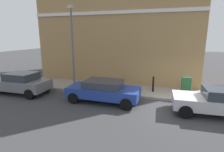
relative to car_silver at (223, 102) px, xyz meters
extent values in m
plane|color=#38383A|center=(0.63, 2.25, -0.71)|extent=(80.00, 80.00, 0.00)
cube|color=gray|center=(2.55, 8.25, -0.63)|extent=(2.56, 30.00, 0.15)
cube|color=#9E7A4C|center=(7.69, 6.73, 4.09)|extent=(7.72, 12.95, 9.61)
cube|color=silver|center=(3.79, 6.73, 4.78)|extent=(0.12, 12.95, 0.24)
cube|color=#B7B7BC|center=(0.00, 0.06, -0.10)|extent=(1.80, 4.51, 0.57)
cylinder|color=black|center=(-0.84, 1.71, -0.39)|extent=(0.24, 0.65, 0.64)
cylinder|color=black|center=(0.73, 1.76, -0.39)|extent=(0.24, 0.65, 0.64)
cube|color=navy|center=(0.15, 6.12, -0.11)|extent=(1.79, 4.21, 0.57)
cube|color=#2D333D|center=(0.15, 6.12, 0.37)|extent=(1.55, 2.17, 0.42)
cylinder|color=black|center=(-0.65, 7.68, -0.39)|extent=(0.23, 0.64, 0.64)
cylinder|color=black|center=(0.98, 7.65, -0.39)|extent=(0.23, 0.64, 0.64)
cylinder|color=black|center=(-0.69, 4.59, -0.39)|extent=(0.23, 0.64, 0.64)
cylinder|color=black|center=(0.94, 4.57, -0.39)|extent=(0.23, 0.64, 0.64)
cube|color=slate|center=(0.00, 12.01, -0.07)|extent=(1.71, 3.92, 0.64)
cube|color=#2D333D|center=(0.00, 11.84, 0.48)|extent=(1.50, 1.84, 0.50)
cylinder|color=black|center=(0.81, 13.42, -0.39)|extent=(0.22, 0.64, 0.64)
cylinder|color=black|center=(-0.80, 10.60, -0.39)|extent=(0.22, 0.64, 0.64)
cylinder|color=black|center=(0.81, 10.60, -0.39)|extent=(0.22, 0.64, 0.64)
cube|color=#1E4C28|center=(2.38, 1.41, 0.02)|extent=(0.40, 0.55, 1.15)
cube|color=#333333|center=(2.38, 1.41, -0.52)|extent=(0.46, 0.61, 0.08)
cylinder|color=black|center=(2.48, 3.43, -0.08)|extent=(0.12, 0.12, 0.95)
sphere|color=black|center=(2.48, 3.43, 0.41)|extent=(0.14, 0.14, 0.14)
cylinder|color=#59595B|center=(2.26, 9.19, 2.19)|extent=(0.14, 0.14, 5.50)
cube|color=#A5A599|center=(2.26, 9.19, 5.06)|extent=(0.20, 0.44, 0.20)
camera|label=1|loc=(-9.16, 2.84, 3.07)|focal=28.15mm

